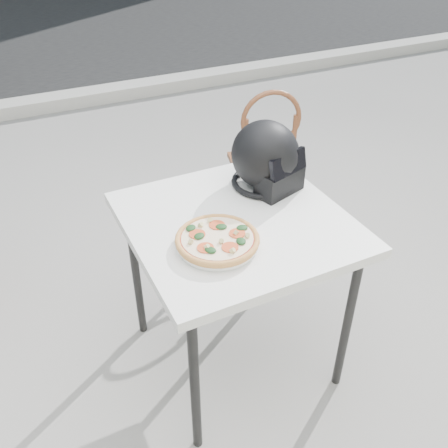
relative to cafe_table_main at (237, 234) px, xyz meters
name	(u,v)px	position (x,y,z in m)	size (l,w,h in m)	color
ground	(213,284)	(0.11, 0.49, -0.72)	(80.00, 80.00, 0.00)	gray
street_asphalt	(33,17)	(0.11, 7.49, -0.71)	(30.00, 8.00, 0.00)	black
curb	(90,96)	(0.11, 3.49, -0.66)	(30.00, 0.25, 0.12)	#A5A39B
cafe_table_main	(237,234)	(0.00, 0.00, 0.00)	(0.84, 0.84, 0.79)	white
plate	(217,244)	(-0.14, -0.12, 0.08)	(0.36, 0.36, 0.02)	white
pizza	(217,239)	(-0.14, -0.12, 0.10)	(0.39, 0.39, 0.04)	#C88B49
helmet	(267,159)	(0.22, 0.18, 0.20)	(0.35, 0.36, 0.29)	black
cafe_chair_main	(265,152)	(0.64, 0.90, -0.20)	(0.43, 0.43, 0.94)	brown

